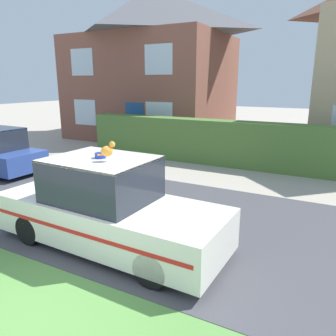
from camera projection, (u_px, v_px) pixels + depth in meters
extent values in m
plane|color=#A89E8E|center=(25.00, 324.00, 4.26)|extent=(80.00, 80.00, 0.00)
cube|color=#424247|center=(165.00, 218.00, 7.53)|extent=(28.00, 5.39, 0.01)
cube|color=#568C42|center=(16.00, 330.00, 4.14)|extent=(28.00, 2.57, 0.01)
cube|color=#4C7233|center=(228.00, 143.00, 12.18)|extent=(11.83, 0.80, 1.67)
cylinder|color=black|center=(152.00, 269.00, 4.95)|extent=(0.58, 0.22, 0.57)
cylinder|color=black|center=(193.00, 232.00, 6.18)|extent=(0.58, 0.22, 0.57)
cylinder|color=black|center=(30.00, 230.00, 6.28)|extent=(0.58, 0.22, 0.57)
cylinder|color=black|center=(84.00, 205.00, 7.51)|extent=(0.58, 0.22, 0.57)
cube|color=silver|center=(110.00, 219.00, 6.17)|extent=(4.53, 1.79, 0.74)
cube|color=#232833|center=(102.00, 179.00, 6.05)|extent=(1.89, 1.55, 0.79)
cube|color=silver|center=(101.00, 159.00, 5.96)|extent=(1.89, 1.55, 0.04)
cube|color=red|center=(78.00, 234.00, 5.45)|extent=(4.26, 0.13, 0.07)
cube|color=red|center=(136.00, 202.00, 6.86)|extent=(4.26, 0.13, 0.07)
cylinder|color=#1933A5|center=(100.00, 155.00, 5.94)|extent=(0.20, 0.20, 0.09)
ellipsoid|color=orange|center=(107.00, 151.00, 5.63)|extent=(0.25, 0.26, 0.18)
ellipsoid|color=white|center=(112.00, 152.00, 5.65)|extent=(0.10, 0.10, 0.10)
sphere|color=orange|center=(112.00, 144.00, 5.63)|extent=(0.11, 0.11, 0.11)
cone|color=orange|center=(112.00, 142.00, 5.59)|extent=(0.04, 0.04, 0.04)
cone|color=orange|center=(112.00, 141.00, 5.64)|extent=(0.04, 0.04, 0.04)
cylinder|color=orange|center=(102.00, 155.00, 5.70)|extent=(0.14, 0.15, 0.03)
cylinder|color=black|center=(31.00, 162.00, 11.58)|extent=(0.56, 0.21, 0.56)
cube|color=brown|center=(152.00, 88.00, 18.35)|extent=(8.03, 6.15, 5.42)
pyramid|color=#56565B|center=(151.00, 12.00, 17.35)|extent=(8.43, 6.46, 2.44)
cube|color=navy|center=(135.00, 125.00, 15.74)|extent=(1.00, 0.02, 2.10)
cube|color=silver|center=(85.00, 112.00, 17.02)|extent=(1.40, 0.02, 1.30)
cube|color=silver|center=(159.00, 116.00, 15.02)|extent=(1.40, 0.02, 1.30)
cube|color=silver|center=(82.00, 62.00, 16.39)|extent=(1.40, 0.02, 1.30)
cube|color=silver|center=(158.00, 59.00, 14.38)|extent=(1.40, 0.02, 1.30)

